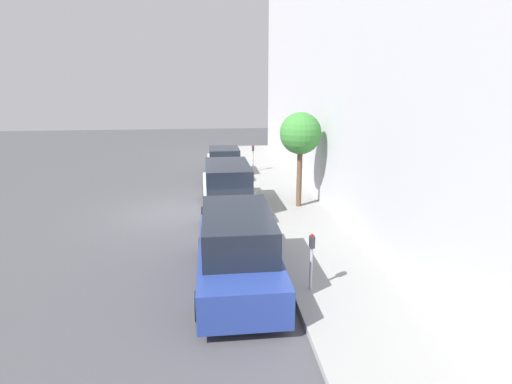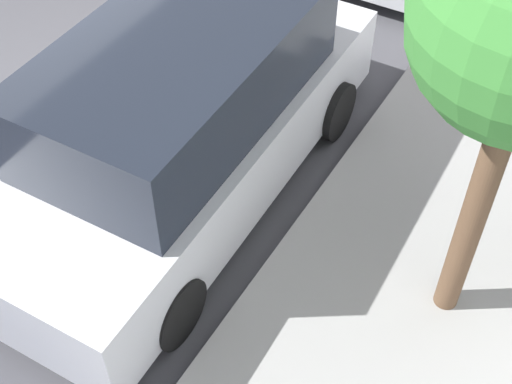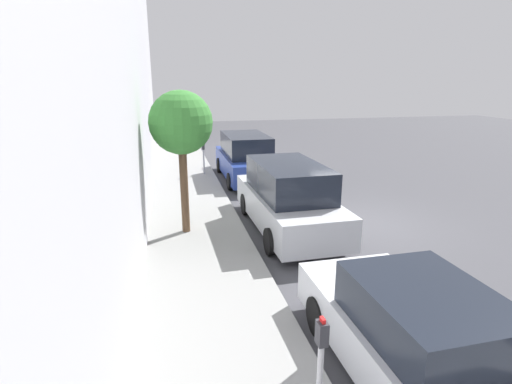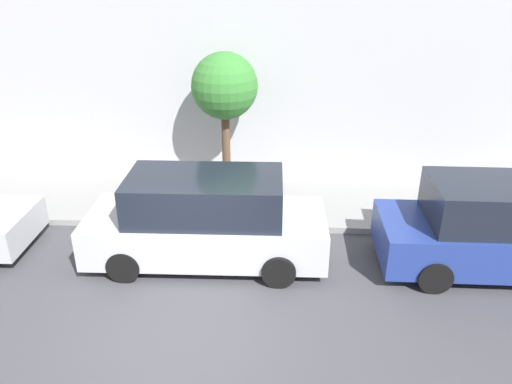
% 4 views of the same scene
% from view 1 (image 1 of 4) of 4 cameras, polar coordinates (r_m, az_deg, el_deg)
% --- Properties ---
extents(ground_plane, '(60.00, 60.00, 0.00)m').
position_cam_1_polar(ground_plane, '(16.03, -12.12, -2.91)').
color(ground_plane, '#424247').
extents(sidewalk, '(2.59, 32.00, 0.15)m').
position_cam_1_polar(sidewalk, '(16.22, 4.97, -2.13)').
color(sidewalk, gray).
rests_on(sidewalk, ground_plane).
extents(building_facade, '(2.00, 32.00, 11.02)m').
position_cam_1_polar(building_facade, '(16.10, 13.85, 16.99)').
color(building_facade, '#B7B7BC').
rests_on(building_facade, ground_plane).
extents(parked_minivan_nearest, '(2.02, 4.91, 1.90)m').
position_cam_1_polar(parked_minivan_nearest, '(10.00, -2.64, -8.25)').
color(parked_minivan_nearest, navy).
rests_on(parked_minivan_nearest, ground_plane).
extents(parked_minivan_second, '(2.02, 4.94, 1.90)m').
position_cam_1_polar(parked_minivan_second, '(15.68, -4.06, 0.50)').
color(parked_minivan_second, '#B7BABF').
rests_on(parked_minivan_second, ground_plane).
extents(parked_sedan_third, '(1.92, 4.53, 1.54)m').
position_cam_1_polar(parked_sedan_third, '(21.72, -4.53, 4.12)').
color(parked_sedan_third, '#B7BABF').
rests_on(parked_sedan_third, ground_plane).
extents(parking_meter_near, '(0.11, 0.15, 1.39)m').
position_cam_1_polar(parking_meter_near, '(9.56, 7.94, -8.99)').
color(parking_meter_near, '#ADADB2').
rests_on(parking_meter_near, sidewalk).
extents(parking_meter_far, '(0.11, 0.15, 1.48)m').
position_cam_1_polar(parking_meter_far, '(22.23, -0.42, 5.29)').
color(parking_meter_far, '#ADADB2').
rests_on(parking_meter_far, sidewalk).
extents(street_tree, '(1.60, 1.60, 3.71)m').
position_cam_1_polar(street_tree, '(15.54, 6.38, 8.18)').
color(street_tree, brown).
rests_on(street_tree, sidewalk).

